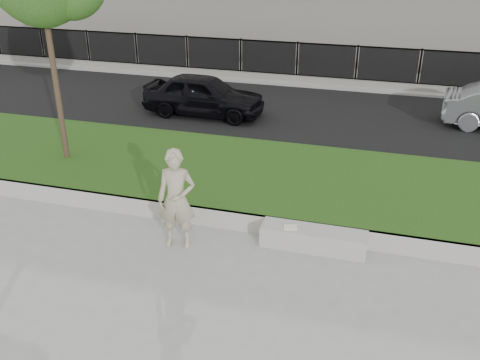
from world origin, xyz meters
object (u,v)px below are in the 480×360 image
(man, at_px, (177,199))
(book, at_px, (290,227))
(car_dark, at_px, (204,95))
(stone_bench, at_px, (313,239))

(man, xyz_separation_m, book, (2.05, 0.51, -0.55))
(car_dark, bearing_deg, man, -162.62)
(stone_bench, distance_m, man, 2.66)
(stone_bench, relative_size, man, 1.02)
(man, height_order, book, man)
(man, distance_m, book, 2.18)
(stone_bench, bearing_deg, man, -166.87)
(stone_bench, height_order, book, book)
(book, relative_size, car_dark, 0.06)
(man, relative_size, car_dark, 0.51)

